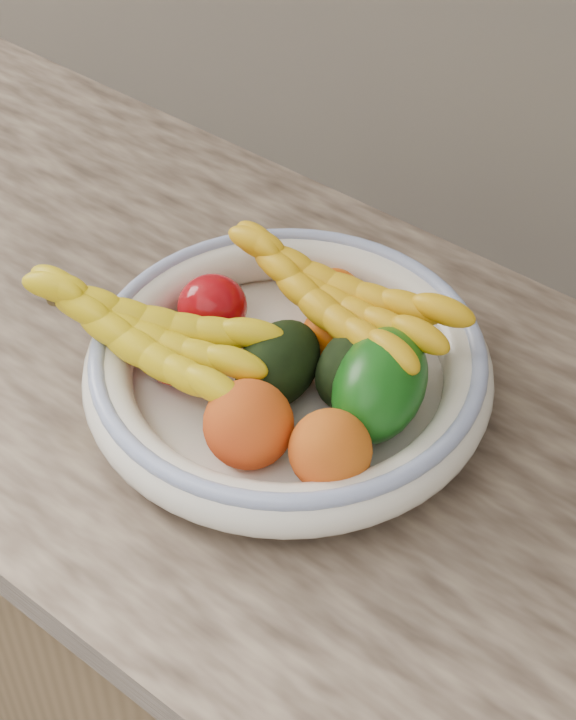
{
  "coord_description": "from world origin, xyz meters",
  "views": [
    {
      "loc": [
        0.47,
        1.08,
        1.68
      ],
      "look_at": [
        0.0,
        1.66,
        0.96
      ],
      "focal_mm": 55.0,
      "sensor_mm": 36.0,
      "label": 1
    }
  ],
  "objects_px": {
    "banana_bunch_back": "(334,303)",
    "green_mango": "(380,384)",
    "banana_bunch_front": "(144,338)",
    "fruit_bowl": "(288,369)"
  },
  "relations": [
    {
      "from": "green_mango",
      "to": "banana_bunch_back",
      "type": "distance_m",
      "value": 0.11
    },
    {
      "from": "fruit_bowl",
      "to": "green_mango",
      "type": "xyz_separation_m",
      "value": [
        0.1,
        0.01,
        0.03
      ]
    },
    {
      "from": "fruit_bowl",
      "to": "banana_bunch_front",
      "type": "relative_size",
      "value": 1.45
    },
    {
      "from": "banana_bunch_back",
      "to": "green_mango",
      "type": "bearing_deg",
      "value": -26.58
    },
    {
      "from": "banana_bunch_back",
      "to": "banana_bunch_front",
      "type": "bearing_deg",
      "value": -124.95
    },
    {
      "from": "fruit_bowl",
      "to": "green_mango",
      "type": "bearing_deg",
      "value": 8.45
    },
    {
      "from": "banana_bunch_front",
      "to": "banana_bunch_back",
      "type": "bearing_deg",
      "value": 39.07
    },
    {
      "from": "green_mango",
      "to": "banana_bunch_front",
      "type": "relative_size",
      "value": 0.47
    },
    {
      "from": "fruit_bowl",
      "to": "green_mango",
      "type": "height_order",
      "value": "green_mango"
    },
    {
      "from": "green_mango",
      "to": "banana_bunch_front",
      "type": "bearing_deg",
      "value": -174.93
    }
  ]
}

